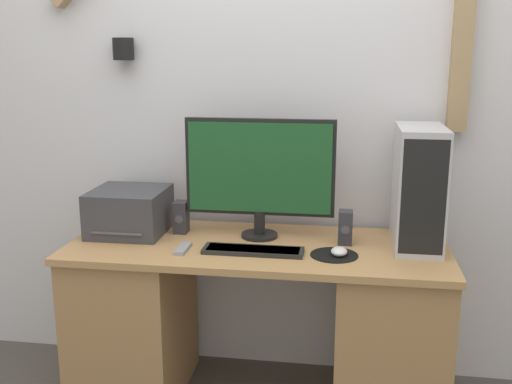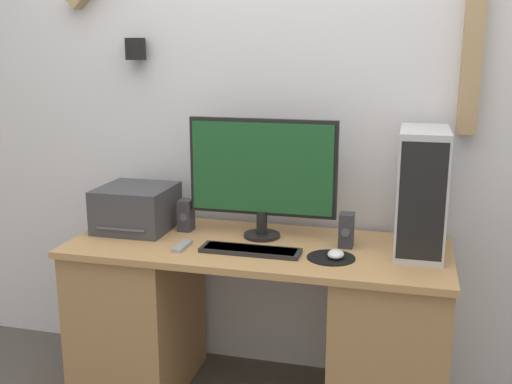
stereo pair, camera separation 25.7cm
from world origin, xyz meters
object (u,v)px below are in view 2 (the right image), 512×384
object	(u,v)px
computer_tower	(421,191)
speaker_left	(186,215)
remote_control	(182,246)
mouse	(336,254)
monitor	(262,171)
speaker_right	(346,230)
keyboard	(250,250)
printer	(136,208)

from	to	relation	value
computer_tower	speaker_left	size ratio (longest dim) A/B	3.50
speaker_left	remote_control	size ratio (longest dim) A/B	1.03
computer_tower	mouse	bearing A→B (deg)	-150.11
monitor	computer_tower	world-z (taller)	monitor
monitor	remote_control	world-z (taller)	monitor
speaker_right	speaker_left	bearing A→B (deg)	176.14
monitor	mouse	world-z (taller)	monitor
computer_tower	speaker_left	xyz separation A→B (m)	(-1.06, 0.04, -0.19)
monitor	mouse	distance (m)	0.51
keyboard	speaker_right	xyz separation A→B (m)	(0.38, 0.18, 0.06)
speaker_left	speaker_right	xyz separation A→B (m)	(0.76, -0.05, 0.00)
mouse	printer	xyz separation A→B (m)	(-0.97, 0.19, 0.08)
mouse	monitor	bearing A→B (deg)	149.51
keyboard	mouse	distance (m)	0.36
mouse	speaker_left	bearing A→B (deg)	163.11
mouse	printer	size ratio (longest dim) A/B	0.25
keyboard	computer_tower	xyz separation A→B (m)	(0.68, 0.19, 0.25)
monitor	speaker_left	distance (m)	0.44
mouse	computer_tower	distance (m)	0.44
monitor	printer	bearing A→B (deg)	-177.49
mouse	remote_control	distance (m)	0.66
monitor	printer	size ratio (longest dim) A/B	1.97
keyboard	speaker_left	xyz separation A→B (m)	(-0.37, 0.23, 0.06)
keyboard	computer_tower	world-z (taller)	computer_tower
mouse	speaker_left	size ratio (longest dim) A/B	0.57
computer_tower	printer	size ratio (longest dim) A/B	1.53
speaker_left	mouse	bearing A→B (deg)	-16.89
printer	speaker_left	distance (m)	0.24
monitor	remote_control	size ratio (longest dim) A/B	4.64
speaker_right	remote_control	size ratio (longest dim) A/B	1.03
computer_tower	printer	xyz separation A→B (m)	(-1.29, 0.00, -0.16)
speaker_left	keyboard	bearing A→B (deg)	-31.79
keyboard	speaker_right	distance (m)	0.43
keyboard	printer	xyz separation A→B (m)	(-0.61, 0.20, 0.09)
computer_tower	speaker_right	bearing A→B (deg)	-177.28
monitor	remote_control	xyz separation A→B (m)	(-0.29, -0.24, -0.30)
printer	speaker_right	world-z (taller)	printer
speaker_left	computer_tower	bearing A→B (deg)	-1.99
speaker_left	remote_control	distance (m)	0.27
mouse	remote_control	world-z (taller)	mouse
keyboard	speaker_right	world-z (taller)	speaker_right
mouse	speaker_right	distance (m)	0.18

